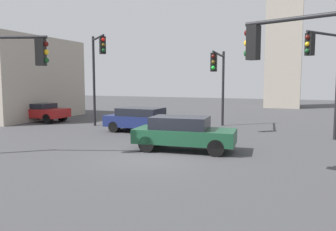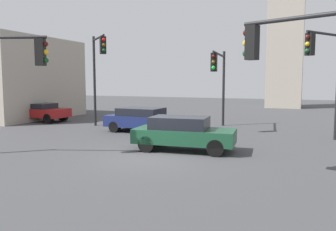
# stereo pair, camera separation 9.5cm
# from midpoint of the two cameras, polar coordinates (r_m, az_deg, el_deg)

# --- Properties ---
(ground_plane) EXTENTS (90.36, 90.36, 0.00)m
(ground_plane) POSITION_cam_midpoint_polar(r_m,az_deg,el_deg) (13.22, -2.74, -7.01)
(ground_plane) COLOR #424244
(traffic_light_0) EXTENTS (1.66, 2.40, 5.44)m
(traffic_light_0) POSITION_cam_midpoint_polar(r_m,az_deg,el_deg) (17.76, 25.02, 8.07)
(traffic_light_0) COLOR black
(traffic_light_0) RESTS_ON ground_plane
(traffic_light_2) EXTENTS (2.10, 1.99, 5.78)m
(traffic_light_2) POSITION_cam_midpoint_polar(r_m,az_deg,el_deg) (21.58, -11.52, 8.73)
(traffic_light_2) COLOR black
(traffic_light_2) RESTS_ON ground_plane
(traffic_light_3) EXTENTS (3.25, 1.32, 4.98)m
(traffic_light_3) POSITION_cam_midpoint_polar(r_m,az_deg,el_deg) (9.80, 22.00, 8.57)
(traffic_light_3) COLOR black
(traffic_light_3) RESTS_ON ground_plane
(traffic_light_4) EXTENTS (0.61, 4.28, 4.84)m
(traffic_light_4) POSITION_cam_midpoint_polar(r_m,az_deg,el_deg) (20.49, 8.73, 7.18)
(traffic_light_4) COLOR black
(traffic_light_4) RESTS_ON ground_plane
(car_1) EXTENTS (4.18, 1.88, 1.32)m
(car_1) POSITION_cam_midpoint_polar(r_m,az_deg,el_deg) (26.31, -20.64, 0.65)
(car_1) COLOR maroon
(car_1) RESTS_ON ground_plane
(car_2) EXTENTS (4.35, 2.14, 1.44)m
(car_2) POSITION_cam_midpoint_polar(r_m,az_deg,el_deg) (14.30, 2.74, -2.91)
(car_2) COLOR #19472D
(car_2) RESTS_ON ground_plane
(car_3) EXTENTS (4.45, 2.15, 1.39)m
(car_3) POSITION_cam_midpoint_polar(r_m,az_deg,el_deg) (19.57, -3.99, -0.61)
(car_3) COLOR navy
(car_3) RESTS_ON ground_plane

